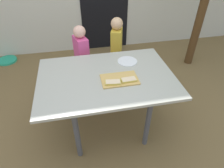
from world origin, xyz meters
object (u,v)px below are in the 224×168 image
child_right (116,48)px  child_left (82,58)px  plate_white_right (127,61)px  cutting_board (120,79)px  pizza_slice_near_left (113,82)px  dining_table (106,82)px  pizza_slice_near_right (129,80)px  garden_hose_coil (7,60)px

child_right → child_left: bearing=-163.5°
child_right → plate_white_right: bearing=-90.8°
cutting_board → child_right: child_right is taller
pizza_slice_near_left → child_right: size_ratio=0.16×
child_left → dining_table: bearing=-73.5°
pizza_slice_near_left → child_right: 1.05m
cutting_board → pizza_slice_near_left: (-0.08, -0.06, 0.02)m
child_left → child_right: size_ratio=0.99×
pizza_slice_near_right → garden_hose_coil: size_ratio=0.47×
cutting_board → plate_white_right: bearing=62.5°
cutting_board → child_left: child_left is taller
pizza_slice_near_left → plate_white_right: bearing=56.8°
dining_table → garden_hose_coil: (-1.58, 1.88, -0.64)m
dining_table → pizza_slice_near_left: size_ratio=8.49×
pizza_slice_near_right → garden_hose_coil: bearing=131.6°
pizza_slice_near_right → pizza_slice_near_left: bearing=-176.5°
dining_table → garden_hose_coil: 2.54m
pizza_slice_near_right → plate_white_right: 0.38m
pizza_slice_near_left → plate_white_right: (0.25, 0.38, -0.02)m
plate_white_right → child_left: 0.71m
plate_white_right → child_right: 0.64m
pizza_slice_near_left → child_left: size_ratio=0.16×
pizza_slice_near_left → garden_hose_coil: pizza_slice_near_left is taller
cutting_board → child_left: (-0.33, 0.80, -0.16)m
plate_white_right → child_left: child_left is taller
dining_table → child_right: size_ratio=1.35×
cutting_board → pizza_slice_near_left: pizza_slice_near_left is taller
dining_table → pizza_slice_near_left: 0.18m
pizza_slice_near_right → child_right: bearing=84.5°
pizza_slice_near_right → child_left: 0.96m
plate_white_right → child_right: (0.01, 0.62, -0.15)m
pizza_slice_near_left → dining_table: bearing=105.9°
pizza_slice_near_right → garden_hose_coil: 2.80m
pizza_slice_near_left → child_right: bearing=75.5°
dining_table → garden_hose_coil: dining_table is taller
plate_white_right → garden_hose_coil: plate_white_right is taller
cutting_board → child_left: 0.88m
dining_table → pizza_slice_near_left: bearing=-74.1°
pizza_slice_near_left → cutting_board: bearing=34.7°
dining_table → child_left: child_left is taller
child_left → garden_hose_coil: child_left is taller
dining_table → child_left: (-0.21, 0.71, -0.08)m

